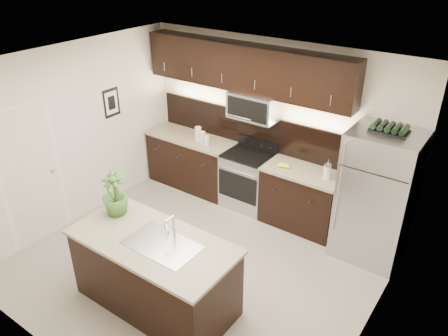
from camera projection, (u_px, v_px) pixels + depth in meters
ground at (196, 264)px, 5.96m from camera, size 4.50×4.50×0.00m
room_walls at (182, 152)px, 5.20m from camera, size 4.52×4.02×2.71m
counter_run at (237, 176)px, 7.19m from camera, size 3.51×0.65×0.94m
upper_fixtures at (246, 75)px, 6.50m from camera, size 3.49×0.40×1.66m
island at (155, 272)px, 5.13m from camera, size 1.96×0.96×0.94m
sink_faucet at (162, 243)px, 4.83m from camera, size 0.84×0.50×0.28m
refrigerator at (377, 196)px, 5.78m from camera, size 0.89×0.80×1.84m
wine_rack at (390, 128)px, 5.33m from camera, size 0.45×0.28×0.11m
plant at (115, 193)px, 5.26m from camera, size 0.32×0.32×0.57m
canisters at (201, 136)px, 7.21m from camera, size 0.34×0.19×0.24m
french_press at (327, 172)px, 6.10m from camera, size 0.11×0.11×0.31m
bananas at (281, 164)px, 6.48m from camera, size 0.22×0.19×0.06m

